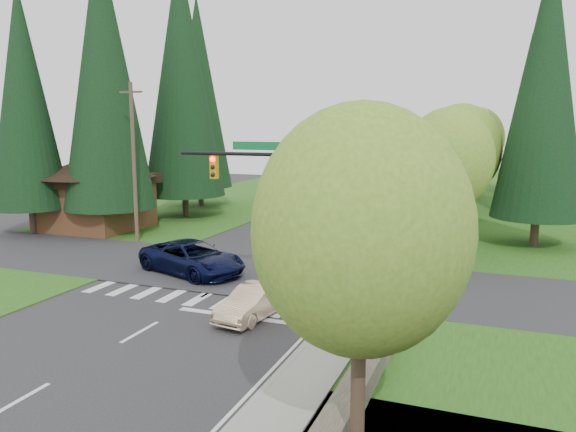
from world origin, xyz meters
The scene contains 34 objects.
ground centered at (0.00, 0.00, 0.00)m, with size 120.00×120.00×0.00m, color #28282B.
grass_east centered at (13.00, 20.00, 0.03)m, with size 14.00×110.00×0.06m, color #2D4913.
grass_west centered at (-13.00, 20.00, 0.03)m, with size 14.00×110.00×0.06m, color #2D4913.
cross_street centered at (0.00, 8.00, 0.00)m, with size 120.00×8.00×0.10m, color #28282B.
sidewalk_east centered at (6.90, 22.00, 0.07)m, with size 1.80×80.00×0.13m, color gray.
curb_east centered at (6.05, 22.00, 0.07)m, with size 0.20×80.00×0.13m, color gray.
stone_wall_south centered at (8.60, -3.00, 0.35)m, with size 0.70×14.00×0.70m, color #4C4438.
stone_wall_north centered at (8.60, 30.00, 0.35)m, with size 0.70×40.00×0.70m, color #4C4438.
traffic_signal centered at (4.37, 4.50, 4.98)m, with size 8.70×0.37×6.80m.
brown_building centered at (-15.00, 15.00, 3.14)m, with size 8.40×8.40×5.40m.
utility_pole centered at (-9.50, 12.00, 5.14)m, with size 1.60×0.24×10.00m.
decid_tree_0 centered at (9.20, 14.00, 5.60)m, with size 4.80×4.80×8.37m.
decid_tree_1 centered at (9.30, 21.00, 5.80)m, with size 5.20×5.20×8.80m.
decid_tree_2 centered at (9.10, 28.00, 5.93)m, with size 5.00×5.00×8.82m.
decid_tree_3 centered at (9.20, 35.00, 5.66)m, with size 5.00×5.00×8.55m.
decid_tree_4 centered at (9.30, 42.00, 6.06)m, with size 5.40×5.40×9.18m.
decid_tree_5 centered at (9.10, 49.00, 5.53)m, with size 4.80×4.80×8.30m.
decid_tree_6 centered at (9.20, 56.00, 5.86)m, with size 5.20×5.20×8.86m.
decid_tree_south centered at (9.30, -6.00, 5.27)m, with size 4.60×4.60×7.92m.
conifer_w_a centered at (-13.00, 14.00, 10.79)m, with size 6.12×6.12×19.80m.
conifer_w_b centered at (-16.00, 18.00, 9.79)m, with size 5.44×5.44×17.80m.
conifer_w_c centered at (-12.00, 22.00, 11.29)m, with size 6.46×6.46×20.80m.
conifer_w_d centered at (-18.00, 12.00, 9.29)m, with size 5.10×5.10×16.80m.
conifer_w_e centered at (-14.00, 28.00, 10.29)m, with size 5.78×5.78×18.80m.
conifer_e_a centered at (14.00, 20.00, 9.79)m, with size 5.44×5.44×17.80m.
conifer_e_b centered at (15.00, 34.00, 10.79)m, with size 6.12×6.12×19.80m.
conifer_e_c centered at (14.00, 48.00, 9.29)m, with size 5.10×5.10×16.80m.
sedan_champagne centered at (3.22, 1.87, 0.63)m, with size 1.34×3.85×1.27m, color beige.
suv_navy centered at (-2.35, 6.71, 0.83)m, with size 2.75×5.96×1.66m, color black.
parked_car_a centered at (5.60, 14.87, 0.77)m, with size 1.82×4.53×1.54m, color #B9B9BE.
parked_car_b centered at (4.20, 26.14, 0.67)m, with size 1.88×4.63×1.34m, color gray.
parked_car_c centered at (4.20, 32.10, 0.80)m, with size 1.70×4.88×1.61m, color silver.
parked_car_d centered at (4.20, 40.92, 0.72)m, with size 1.70×4.23×1.44m, color white.
parked_car_e centered at (5.60, 46.30, 0.67)m, with size 1.87×4.60×1.33m, color #BBBBC0.
Camera 1 is at (11.96, -17.17, 7.43)m, focal length 35.00 mm.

